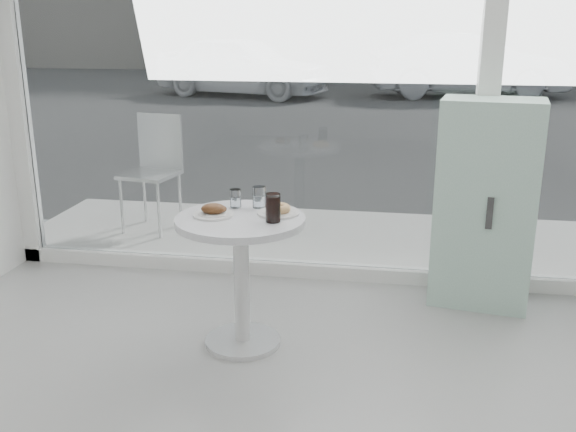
% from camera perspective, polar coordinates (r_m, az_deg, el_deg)
% --- Properties ---
extents(storefront, '(5.00, 0.14, 3.00)m').
position_cam_1_polar(storefront, '(4.38, 6.62, 15.62)').
color(storefront, white).
rests_on(storefront, ground).
extents(main_table, '(0.72, 0.72, 0.77)m').
position_cam_1_polar(main_table, '(3.60, -4.20, -3.44)').
color(main_table, silver).
rests_on(main_table, ground).
extents(patio_deck, '(5.60, 1.60, 0.05)m').
position_cam_1_polar(patio_deck, '(5.48, 5.73, -2.13)').
color(patio_deck, silver).
rests_on(patio_deck, ground).
extents(street, '(40.00, 24.00, 0.00)m').
position_cam_1_polar(street, '(17.47, 8.62, 10.67)').
color(street, '#333333').
rests_on(street, ground).
extents(mint_cabinet, '(0.68, 0.51, 1.35)m').
position_cam_1_polar(mint_cabinet, '(4.33, 17.13, 1.04)').
color(mint_cabinet, '#98C2AE').
rests_on(mint_cabinet, ground).
extents(patio_chair, '(0.50, 0.50, 0.99)m').
position_cam_1_polar(patio_chair, '(5.70, -11.81, 4.49)').
color(patio_chair, silver).
rests_on(patio_chair, patio_deck).
extents(car_white, '(4.83, 3.00, 1.53)m').
position_cam_1_polar(car_white, '(16.75, -4.13, 13.19)').
color(car_white, white).
rests_on(car_white, street).
extents(car_silver, '(4.96, 2.42, 1.57)m').
position_cam_1_polar(car_silver, '(17.06, 15.55, 12.77)').
color(car_silver, '#9C9EA4').
rests_on(car_silver, street).
extents(plate_fritter, '(0.23, 0.23, 0.07)m').
position_cam_1_polar(plate_fritter, '(3.56, -6.58, 0.45)').
color(plate_fritter, silver).
rests_on(plate_fritter, main_table).
extents(plate_donut, '(0.24, 0.24, 0.06)m').
position_cam_1_polar(plate_donut, '(3.57, -0.87, 0.50)').
color(plate_donut, silver).
rests_on(plate_donut, main_table).
extents(water_tumbler_a, '(0.07, 0.07, 0.11)m').
position_cam_1_polar(water_tumbler_a, '(3.70, -4.69, 1.48)').
color(water_tumbler_a, white).
rests_on(water_tumbler_a, main_table).
extents(water_tumbler_b, '(0.08, 0.08, 0.12)m').
position_cam_1_polar(water_tumbler_b, '(3.69, -2.59, 1.58)').
color(water_tumbler_b, white).
rests_on(water_tumbler_b, main_table).
extents(cola_glass, '(0.08, 0.08, 0.15)m').
position_cam_1_polar(cola_glass, '(3.41, -1.34, 0.68)').
color(cola_glass, white).
rests_on(cola_glass, main_table).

